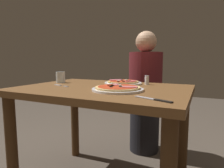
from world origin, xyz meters
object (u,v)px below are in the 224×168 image
object	(u,v)px
dining_table	(103,105)
pizza_across_left	(123,82)
pizza_foreground	(118,88)
salt_shaker	(147,80)
fork	(60,85)
knife	(155,100)
diner_person	(145,95)
water_glass_near	(61,78)

from	to	relation	value
dining_table	pizza_across_left	size ratio (longest dim) A/B	3.93
pizza_foreground	salt_shaker	size ratio (longest dim) A/B	4.51
pizza_across_left	fork	distance (m)	0.45
pizza_across_left	knife	xyz separation A→B (m)	(0.35, -0.49, -0.01)
pizza_across_left	salt_shaker	world-z (taller)	salt_shaker
pizza_foreground	diner_person	size ratio (longest dim) A/B	0.26
salt_shaker	water_glass_near	bearing A→B (deg)	-165.59
water_glass_near	salt_shaker	distance (m)	0.67
knife	salt_shaker	distance (m)	0.55
diner_person	knife	bearing A→B (deg)	108.09
pizza_across_left	water_glass_near	size ratio (longest dim) A/B	3.17
pizza_foreground	water_glass_near	distance (m)	0.59
fork	salt_shaker	xyz separation A→B (m)	(0.53, 0.32, 0.03)
diner_person	pizza_foreground	bearing A→B (deg)	94.20
pizza_across_left	diner_person	world-z (taller)	diner_person
salt_shaker	fork	bearing A→B (deg)	-148.82
pizza_foreground	fork	bearing A→B (deg)	177.77
fork	knife	size ratio (longest dim) A/B	0.82
dining_table	pizza_foreground	xyz separation A→B (m)	(0.14, -0.09, 0.14)
pizza_across_left	water_glass_near	distance (m)	0.50
pizza_foreground	fork	distance (m)	0.44
fork	diner_person	world-z (taller)	diner_person
diner_person	pizza_across_left	bearing A→B (deg)	86.47
fork	knife	xyz separation A→B (m)	(0.71, -0.20, 0.00)
fork	dining_table	bearing A→B (deg)	12.99
pizza_foreground	salt_shaker	world-z (taller)	salt_shaker
water_glass_near	salt_shaker	size ratio (longest dim) A/B	1.30
water_glass_near	fork	xyz separation A→B (m)	(0.12, -0.15, -0.04)
pizza_foreground	knife	world-z (taller)	pizza_foreground
pizza_across_left	pizza_foreground	bearing A→B (deg)	-73.45
pizza_foreground	water_glass_near	xyz separation A→B (m)	(-0.57, 0.17, 0.03)
dining_table	pizza_foreground	world-z (taller)	pizza_foreground
pizza_foreground	pizza_across_left	world-z (taller)	pizza_foreground
water_glass_near	salt_shaker	xyz separation A→B (m)	(0.65, 0.17, -0.00)
dining_table	pizza_foreground	bearing A→B (deg)	-30.99
pizza_foreground	fork	world-z (taller)	pizza_foreground
water_glass_near	knife	distance (m)	0.90
pizza_across_left	knife	bearing A→B (deg)	-54.00
dining_table	pizza_foreground	size ratio (longest dim) A/B	3.59
knife	diner_person	bearing A→B (deg)	108.09
pizza_foreground	water_glass_near	world-z (taller)	water_glass_near
pizza_foreground	diner_person	xyz separation A→B (m)	(-0.06, 0.80, -0.18)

